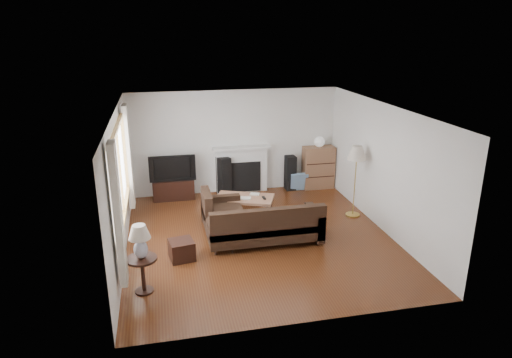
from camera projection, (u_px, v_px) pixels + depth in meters
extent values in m
cube|color=#522712|center=(259.00, 237.00, 8.85)|extent=(5.10, 5.60, 0.04)
cube|color=white|center=(260.00, 109.00, 8.05)|extent=(5.10, 5.60, 0.04)
cube|color=white|center=(235.00, 142.00, 11.00)|extent=(5.00, 0.04, 2.50)
cube|color=white|center=(306.00, 241.00, 5.90)|extent=(5.00, 0.04, 2.50)
cube|color=white|center=(120.00, 186.00, 7.95)|extent=(0.04, 5.50, 2.50)
cube|color=white|center=(383.00, 168.00, 8.95)|extent=(0.04, 5.50, 2.50)
cube|color=olive|center=(120.00, 173.00, 7.68)|extent=(0.12, 2.74, 1.54)
cube|color=beige|center=(118.00, 215.00, 6.33)|extent=(0.10, 0.35, 2.10)
cube|color=beige|center=(128.00, 157.00, 9.14)|extent=(0.10, 0.35, 2.10)
cube|color=white|center=(242.00, 169.00, 11.14)|extent=(1.40, 0.26, 1.15)
cube|color=black|center=(174.00, 189.00, 10.78)|extent=(0.96, 0.43, 0.48)
imported|color=black|center=(172.00, 167.00, 10.61)|extent=(1.06, 0.14, 0.61)
cube|color=black|center=(224.00, 176.00, 10.98)|extent=(0.35, 0.38, 0.93)
cube|color=black|center=(290.00, 173.00, 11.35)|extent=(0.25, 0.30, 0.86)
cube|color=brown|center=(318.00, 167.00, 11.44)|extent=(0.77, 0.37, 1.06)
sphere|color=white|center=(319.00, 142.00, 11.23)|extent=(0.26, 0.26, 0.26)
cube|color=black|center=(265.00, 224.00, 8.55)|extent=(2.32, 1.69, 0.75)
cube|color=#9A664A|center=(245.00, 207.00, 9.71)|extent=(1.36, 1.05, 0.47)
cube|color=black|center=(182.00, 250.00, 7.98)|extent=(0.47, 0.47, 0.35)
cube|color=gold|center=(355.00, 181.00, 9.64)|extent=(0.48, 0.48, 1.55)
cube|color=black|center=(143.00, 275.00, 6.95)|extent=(0.46, 0.46, 0.58)
cube|color=silver|center=(140.00, 242.00, 6.78)|extent=(0.33, 0.33, 0.53)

